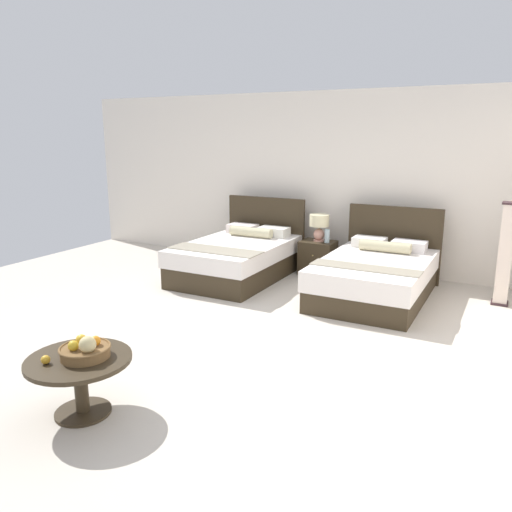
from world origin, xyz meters
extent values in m
cube|color=beige|center=(0.00, 0.00, -0.01)|extent=(9.68, 9.90, 0.02)
cube|color=silver|center=(0.00, 3.15, 1.40)|extent=(9.68, 0.12, 2.81)
cube|color=#332819|center=(-1.06, 1.76, 0.16)|extent=(1.30, 1.98, 0.31)
cube|color=white|center=(-1.06, 1.76, 0.44)|extent=(1.34, 2.02, 0.24)
cube|color=#332819|center=(-1.06, 2.78, 0.56)|extent=(1.38, 0.06, 1.13)
cube|color=silver|center=(-1.35, 2.49, 0.63)|extent=(0.47, 0.30, 0.14)
cube|color=silver|center=(-0.78, 2.49, 0.63)|extent=(0.47, 0.30, 0.14)
cylinder|color=beige|center=(-1.06, 2.25, 0.63)|extent=(0.71, 0.15, 0.15)
cube|color=gray|center=(-1.06, 1.18, 0.56)|extent=(1.36, 0.43, 0.01)
cube|color=#332819|center=(1.06, 1.76, 0.14)|extent=(1.29, 1.99, 0.28)
cube|color=white|center=(1.06, 1.76, 0.41)|extent=(1.33, 2.03, 0.26)
cube|color=#332819|center=(1.06, 2.79, 0.56)|extent=(1.37, 0.06, 1.11)
cube|color=silver|center=(0.78, 2.50, 0.61)|extent=(0.46, 0.30, 0.14)
cube|color=white|center=(1.34, 2.50, 0.61)|extent=(0.46, 0.30, 0.14)
cylinder|color=beige|center=(1.06, 2.26, 0.61)|extent=(0.71, 0.15, 0.15)
cube|color=gray|center=(1.06, 1.28, 0.54)|extent=(1.35, 0.32, 0.01)
cube|color=#332819|center=(-0.05, 2.59, 0.26)|extent=(0.52, 0.41, 0.52)
sphere|color=tan|center=(-0.05, 2.37, 0.34)|extent=(0.02, 0.02, 0.02)
cylinder|color=#DA9C89|center=(-0.05, 2.61, 0.53)|extent=(0.17, 0.17, 0.02)
ellipsoid|color=#DA9C89|center=(-0.05, 2.61, 0.63)|extent=(0.17, 0.17, 0.17)
cylinder|color=#99844C|center=(-0.05, 2.61, 0.74)|extent=(0.02, 0.02, 0.04)
cylinder|color=beige|center=(-0.05, 2.61, 0.85)|extent=(0.30, 0.30, 0.18)
cylinder|color=#AEC6CB|center=(0.10, 2.55, 0.62)|extent=(0.08, 0.08, 0.20)
torus|color=#AEC6CB|center=(0.10, 2.55, 0.72)|extent=(0.08, 0.08, 0.01)
cylinder|color=#332819|center=(-0.20, -2.13, 0.01)|extent=(0.43, 0.43, 0.02)
cylinder|color=#332819|center=(-0.20, -2.13, 0.22)|extent=(0.11, 0.11, 0.44)
cylinder|color=#332819|center=(-0.20, -2.13, 0.45)|extent=(0.80, 0.80, 0.04)
cylinder|color=brown|center=(-0.16, -2.09, 0.51)|extent=(0.37, 0.37, 0.08)
torus|color=brown|center=(-0.16, -2.09, 0.55)|extent=(0.39, 0.39, 0.02)
sphere|color=#C9B77F|center=(-0.09, -2.13, 0.61)|extent=(0.13, 0.13, 0.13)
sphere|color=orange|center=(-0.12, -2.02, 0.59)|extent=(0.08, 0.08, 0.08)
sphere|color=gold|center=(-0.24, -2.05, 0.59)|extent=(0.08, 0.08, 0.08)
sphere|color=gold|center=(-0.20, -2.17, 0.59)|extent=(0.08, 0.08, 0.08)
sphere|color=gold|center=(-0.34, -2.32, 0.51)|extent=(0.07, 0.07, 0.07)
cube|color=#382528|center=(2.57, 2.32, 0.01)|extent=(0.20, 0.20, 0.03)
cube|color=beige|center=(2.57, 2.32, 0.66)|extent=(0.16, 0.16, 1.27)
cube|color=#382528|center=(2.57, 2.32, 1.31)|extent=(0.20, 0.20, 0.02)
camera|label=1|loc=(2.68, -4.66, 2.14)|focal=35.50mm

